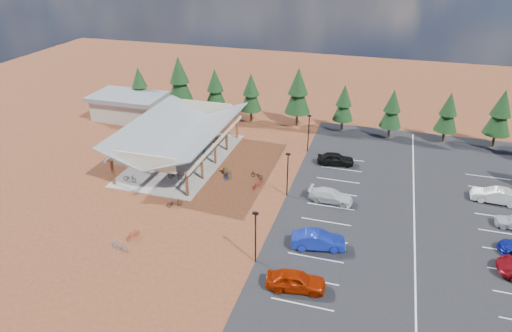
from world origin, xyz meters
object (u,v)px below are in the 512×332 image
bike_16 (257,175)px  car_0 (296,280)px  bike_7 (213,138)px  bike_15 (257,184)px  car_3 (331,196)px  bike_6 (206,152)px  bike_2 (179,148)px  bike_3 (182,132)px  bike_5 (185,158)px  outbuilding (129,106)px  bike_0 (130,178)px  trash_bin_1 (225,170)px  car_9 (495,195)px  lamp_post_2 (309,131)px  bike_4 (175,175)px  bike_14 (227,175)px  car_1 (318,240)px  bike_1 (173,157)px  bike_11 (133,234)px  trash_bin_0 (229,175)px  bike_pavilion (180,132)px  lamp_post_1 (288,171)px  bike_12 (174,203)px  bike_13 (119,245)px  car_4 (336,159)px

bike_16 → car_0: size_ratio=0.34×
bike_7 → bike_15: size_ratio=0.90×
car_3 → bike_6: bearing=72.3°
bike_2 → bike_3: size_ratio=1.05×
bike_3 → bike_5: 8.74m
outbuilding → bike_0: size_ratio=6.54×
trash_bin_1 → car_9: bearing=4.0°
lamp_post_2 → bike_2: size_ratio=2.74×
bike_4 → bike_5: 4.71m
bike_6 → bike_7: 4.65m
bike_14 → car_1: size_ratio=0.36×
bike_1 → car_9: 37.56m
bike_7 → car_9: size_ratio=0.31×
bike_11 → car_9: bearing=47.0°
trash_bin_1 → trash_bin_0: bearing=-49.7°
bike_2 → bike_6: size_ratio=1.09×
bike_2 → bike_1: bearing=179.2°
bike_3 → bike_14: bike_3 is taller
bike_7 → bike_4: bearing=170.6°
bike_6 → bike_pavilion: bearing=119.8°
lamp_post_1 → bike_16: (-4.35, 2.89, -2.55)m
trash_bin_0 → bike_6: 7.15m
car_3 → trash_bin_0: bearing=85.7°
trash_bin_0 → car_1: size_ratio=0.18×
trash_bin_0 → bike_11: size_ratio=0.55×
lamp_post_2 → bike_12: bearing=-121.6°
outbuilding → bike_16: size_ratio=6.73×
bike_5 → bike_16: 9.95m
bike_12 → trash_bin_1: bearing=-54.8°
lamp_post_2 → bike_11: 27.05m
trash_bin_0 → bike_5: size_ratio=0.60×
bike_1 → bike_4: (2.42, -4.40, -0.02)m
bike_7 → outbuilding: bearing=65.5°
bike_4 → bike_7: bearing=4.6°
bike_7 → bike_2: bearing=139.1°
bike_6 → bike_14: bike_6 is taller
bike_4 → bike_5: size_ratio=1.27×
car_1 → bike_pavilion: bearing=44.8°
car_0 → lamp_post_2: bearing=1.3°
trash_bin_0 → car_1: 16.06m
bike_7 → bike_0: bearing=151.4°
bike_0 → car_3: (23.07, 2.35, 0.19)m
bike_13 → bike_16: size_ratio=1.09×
bike_3 → bike_11: 24.88m
car_4 → trash_bin_0: bearing=112.7°
lamp_post_2 → bike_14: size_ratio=2.87×
bike_16 → car_9: 26.20m
bike_6 → bike_11: bike_6 is taller
bike_4 → bike_2: bearing=27.5°
bike_7 → bike_16: (8.88, -8.64, -0.12)m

